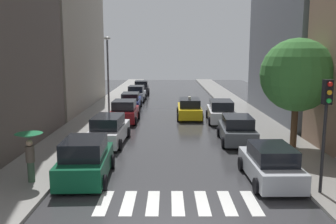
% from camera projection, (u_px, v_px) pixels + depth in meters
% --- Properties ---
extents(ground_plane, '(28.00, 72.00, 0.04)m').
position_uv_depth(ground_plane, '(172.00, 109.00, 34.28)').
color(ground_plane, '#353538').
extents(sidewalk_left, '(3.00, 72.00, 0.15)m').
position_uv_depth(sidewalk_left, '(105.00, 108.00, 34.28)').
color(sidewalk_left, gray).
rests_on(sidewalk_left, ground).
extents(sidewalk_right, '(3.00, 72.00, 0.15)m').
position_uv_depth(sidewalk_right, '(240.00, 108.00, 34.25)').
color(sidewalk_right, gray).
rests_on(sidewalk_right, ground).
extents(crosswalk_stripes, '(5.85, 2.20, 0.01)m').
position_uv_depth(crosswalk_stripes, '(178.00, 203.00, 13.04)').
color(crosswalk_stripes, silver).
rests_on(crosswalk_stripes, ground).
extents(building_left_mid, '(6.00, 16.70, 14.52)m').
position_uv_depth(building_left_mid, '(58.00, 33.00, 34.26)').
color(building_left_mid, '#9E9384').
rests_on(building_left_mid, ground).
extents(parked_car_left_nearest, '(2.25, 4.30, 1.82)m').
position_uv_depth(parked_car_left_nearest, '(86.00, 160.00, 15.35)').
color(parked_car_left_nearest, '#0C4C2D').
rests_on(parked_car_left_nearest, ground).
extents(parked_car_left_second, '(2.18, 4.85, 1.71)m').
position_uv_depth(parked_car_left_second, '(110.00, 130.00, 21.43)').
color(parked_car_left_second, silver).
rests_on(parked_car_left_second, ground).
extents(parked_car_left_third, '(2.15, 4.04, 1.74)m').
position_uv_depth(parked_car_left_third, '(125.00, 112.00, 27.93)').
color(parked_car_left_third, maroon).
rests_on(parked_car_left_third, ground).
extents(parked_car_left_fourth, '(2.07, 4.69, 1.58)m').
position_uv_depth(parked_car_left_fourth, '(131.00, 101.00, 34.32)').
color(parked_car_left_fourth, navy).
rests_on(parked_car_left_fourth, ground).
extents(parked_car_left_fifth, '(2.09, 4.05, 1.71)m').
position_uv_depth(parked_car_left_fifth, '(137.00, 94.00, 39.95)').
color(parked_car_left_fifth, '#B2B7BF').
rests_on(parked_car_left_fifth, ground).
extents(parked_car_left_sixth, '(2.13, 4.53, 1.79)m').
position_uv_depth(parked_car_left_sixth, '(142.00, 88.00, 46.00)').
color(parked_car_left_sixth, black).
rests_on(parked_car_left_sixth, ground).
extents(parked_car_right_nearest, '(2.07, 4.24, 1.60)m').
position_uv_depth(parked_car_right_nearest, '(271.00, 165.00, 15.07)').
color(parked_car_right_nearest, '#B2B7BF').
rests_on(parked_car_right_nearest, ground).
extents(parked_car_right_second, '(2.24, 4.35, 1.63)m').
position_uv_depth(parked_car_right_second, '(238.00, 130.00, 21.69)').
color(parked_car_right_second, '#474C51').
rests_on(parked_car_right_second, ground).
extents(parked_car_right_third, '(2.28, 4.84, 1.70)m').
position_uv_depth(parked_car_right_third, '(222.00, 112.00, 28.16)').
color(parked_car_right_third, silver).
rests_on(parked_car_right_third, ground).
extents(taxi_midroad, '(2.12, 4.62, 1.81)m').
position_uv_depth(taxi_midroad, '(190.00, 109.00, 29.68)').
color(taxi_midroad, yellow).
rests_on(taxi_midroad, ground).
extents(pedestrian_foreground, '(1.11, 1.11, 2.04)m').
position_uv_depth(pedestrian_foreground, '(30.00, 146.00, 14.53)').
color(pedestrian_foreground, '#38513D').
rests_on(pedestrian_foreground, sidewalk_left).
extents(street_tree_right, '(4.01, 4.01, 6.05)m').
position_uv_depth(street_tree_right, '(298.00, 75.00, 19.52)').
color(street_tree_right, '#513823').
rests_on(street_tree_right, sidewalk_right).
extents(traffic_light_right_corner, '(0.30, 0.42, 4.30)m').
position_uv_depth(traffic_light_right_corner, '(327.00, 111.00, 13.09)').
color(traffic_light_right_corner, black).
rests_on(traffic_light_right_corner, sidewalk_right).
extents(lamp_post_left, '(0.60, 0.28, 6.56)m').
position_uv_depth(lamp_post_left, '(109.00, 69.00, 30.90)').
color(lamp_post_left, '#595B60').
rests_on(lamp_post_left, sidewalk_left).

